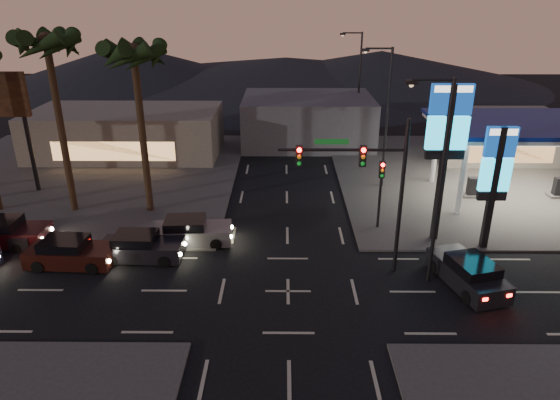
{
  "coord_description": "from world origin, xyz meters",
  "views": [
    {
      "loc": [
        -0.23,
        -20.51,
        13.3
      ],
      "look_at": [
        -0.42,
        4.26,
        3.0
      ],
      "focal_mm": 32.0,
      "sensor_mm": 36.0,
      "label": 1
    }
  ],
  "objects_px": {
    "car_lane_a_mid": "(70,253)",
    "car_lane_b_rear": "(3,233)",
    "suv_station": "(468,273)",
    "pylon_sign_tall": "(447,133)",
    "gas_station": "(528,127)",
    "car_lane_b_front": "(190,232)",
    "traffic_signal_mast": "(367,176)",
    "car_lane_b_mid": "(2,236)",
    "car_lane_a_front": "(141,247)",
    "pylon_sign_short": "(496,170)"
  },
  "relations": [
    {
      "from": "pylon_sign_short",
      "to": "suv_station",
      "type": "height_order",
      "value": "pylon_sign_short"
    },
    {
      "from": "car_lane_b_mid",
      "to": "suv_station",
      "type": "height_order",
      "value": "suv_station"
    },
    {
      "from": "car_lane_a_mid",
      "to": "car_lane_b_rear",
      "type": "bearing_deg",
      "value": 154.52
    },
    {
      "from": "car_lane_b_mid",
      "to": "suv_station",
      "type": "distance_m",
      "value": 25.25
    },
    {
      "from": "pylon_sign_tall",
      "to": "car_lane_b_mid",
      "type": "relative_size",
      "value": 2.19
    },
    {
      "from": "car_lane_a_front",
      "to": "car_lane_a_mid",
      "type": "height_order",
      "value": "car_lane_a_mid"
    },
    {
      "from": "car_lane_a_front",
      "to": "car_lane_b_rear",
      "type": "height_order",
      "value": "car_lane_b_rear"
    },
    {
      "from": "car_lane_b_rear",
      "to": "traffic_signal_mast",
      "type": "bearing_deg",
      "value": -7.8
    },
    {
      "from": "car_lane_a_front",
      "to": "car_lane_b_front",
      "type": "distance_m",
      "value": 2.98
    },
    {
      "from": "gas_station",
      "to": "pylon_sign_short",
      "type": "bearing_deg",
      "value": -123.69
    },
    {
      "from": "pylon_sign_tall",
      "to": "suv_station",
      "type": "relative_size",
      "value": 1.84
    },
    {
      "from": "traffic_signal_mast",
      "to": "car_lane_b_rear",
      "type": "distance_m",
      "value": 20.55
    },
    {
      "from": "gas_station",
      "to": "pylon_sign_tall",
      "type": "bearing_deg",
      "value": -139.09
    },
    {
      "from": "car_lane_b_mid",
      "to": "suv_station",
      "type": "relative_size",
      "value": 0.84
    },
    {
      "from": "traffic_signal_mast",
      "to": "car_lane_b_front",
      "type": "bearing_deg",
      "value": 161.98
    },
    {
      "from": "gas_station",
      "to": "car_lane_a_mid",
      "type": "bearing_deg",
      "value": -160.87
    },
    {
      "from": "car_lane_b_rear",
      "to": "pylon_sign_short",
      "type": "bearing_deg",
      "value": -0.45
    },
    {
      "from": "gas_station",
      "to": "car_lane_b_front",
      "type": "height_order",
      "value": "gas_station"
    },
    {
      "from": "car_lane_a_mid",
      "to": "car_lane_b_rear",
      "type": "distance_m",
      "value": 5.18
    },
    {
      "from": "pylon_sign_tall",
      "to": "traffic_signal_mast",
      "type": "xyz_separation_m",
      "value": [
        -4.74,
        -3.51,
        -1.17
      ]
    },
    {
      "from": "pylon_sign_short",
      "to": "car_lane_a_front",
      "type": "height_order",
      "value": "pylon_sign_short"
    },
    {
      "from": "traffic_signal_mast",
      "to": "car_lane_b_mid",
      "type": "relative_size",
      "value": 1.95
    },
    {
      "from": "car_lane_b_front",
      "to": "car_lane_b_rear",
      "type": "bearing_deg",
      "value": -178.31
    },
    {
      "from": "pylon_sign_tall",
      "to": "car_lane_b_rear",
      "type": "relative_size",
      "value": 1.84
    },
    {
      "from": "pylon_sign_short",
      "to": "car_lane_b_mid",
      "type": "bearing_deg",
      "value": 179.75
    },
    {
      "from": "car_lane_b_mid",
      "to": "pylon_sign_short",
      "type": "bearing_deg",
      "value": -0.25
    },
    {
      "from": "car_lane_a_front",
      "to": "car_lane_b_front",
      "type": "height_order",
      "value": "car_lane_b_front"
    },
    {
      "from": "pylon_sign_tall",
      "to": "car_lane_b_front",
      "type": "bearing_deg",
      "value": -178.05
    },
    {
      "from": "pylon_sign_tall",
      "to": "car_lane_a_mid",
      "type": "relative_size",
      "value": 1.92
    },
    {
      "from": "gas_station",
      "to": "car_lane_b_mid",
      "type": "bearing_deg",
      "value": -167.07
    },
    {
      "from": "car_lane_b_rear",
      "to": "car_lane_a_mid",
      "type": "bearing_deg",
      "value": -25.48
    },
    {
      "from": "pylon_sign_short",
      "to": "car_lane_b_front",
      "type": "height_order",
      "value": "pylon_sign_short"
    },
    {
      "from": "car_lane_a_front",
      "to": "car_lane_b_front",
      "type": "bearing_deg",
      "value": 38.31
    },
    {
      "from": "car_lane_a_mid",
      "to": "suv_station",
      "type": "xyz_separation_m",
      "value": [
        20.21,
        -1.89,
        0.01
      ]
    },
    {
      "from": "gas_station",
      "to": "car_lane_b_front",
      "type": "xyz_separation_m",
      "value": [
        -21.57,
        -6.98,
        -4.38
      ]
    },
    {
      "from": "pylon_sign_short",
      "to": "gas_station",
      "type": "bearing_deg",
      "value": 56.31
    },
    {
      "from": "car_lane_a_mid",
      "to": "suv_station",
      "type": "height_order",
      "value": "suv_station"
    },
    {
      "from": "pylon_sign_tall",
      "to": "pylon_sign_short",
      "type": "distance_m",
      "value": 3.2
    },
    {
      "from": "gas_station",
      "to": "traffic_signal_mast",
      "type": "relative_size",
      "value": 1.53
    },
    {
      "from": "car_lane_a_mid",
      "to": "suv_station",
      "type": "relative_size",
      "value": 0.96
    },
    {
      "from": "pylon_sign_tall",
      "to": "suv_station",
      "type": "distance_m",
      "value": 7.51
    },
    {
      "from": "car_lane_b_mid",
      "to": "car_lane_b_rear",
      "type": "height_order",
      "value": "car_lane_b_rear"
    },
    {
      "from": "traffic_signal_mast",
      "to": "pylon_sign_short",
      "type": "bearing_deg",
      "value": 19.13
    },
    {
      "from": "gas_station",
      "to": "traffic_signal_mast",
      "type": "bearing_deg",
      "value": -140.72
    },
    {
      "from": "pylon_sign_short",
      "to": "car_lane_b_front",
      "type": "bearing_deg",
      "value": 178.2
    },
    {
      "from": "traffic_signal_mast",
      "to": "suv_station",
      "type": "distance_m",
      "value": 6.89
    },
    {
      "from": "car_lane_a_mid",
      "to": "car_lane_a_front",
      "type": "bearing_deg",
      "value": 11.11
    },
    {
      "from": "car_lane_b_mid",
      "to": "car_lane_b_rear",
      "type": "xyz_separation_m",
      "value": [
        0.04,
        0.09,
        0.13
      ]
    },
    {
      "from": "car_lane_b_front",
      "to": "car_lane_b_rear",
      "type": "xyz_separation_m",
      "value": [
        -10.54,
        -0.31,
        0.03
      ]
    },
    {
      "from": "traffic_signal_mast",
      "to": "car_lane_b_front",
      "type": "xyz_separation_m",
      "value": [
        -9.33,
        3.03,
        -4.52
      ]
    }
  ]
}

